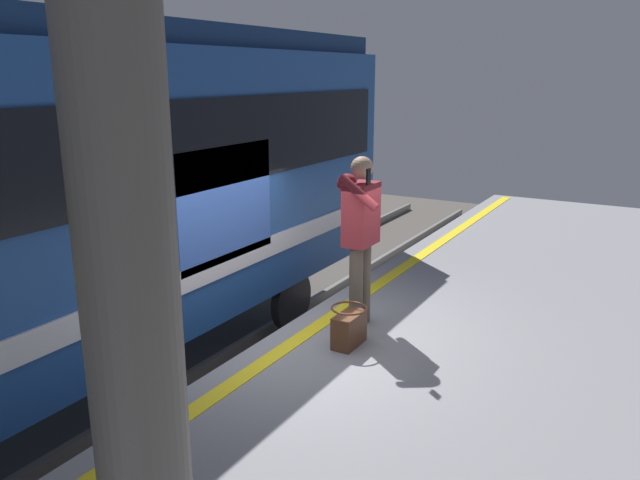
% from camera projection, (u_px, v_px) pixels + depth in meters
% --- Properties ---
extents(ground_plane, '(24.47, 24.47, 0.00)m').
position_uv_depth(ground_plane, '(285.00, 421.00, 6.62)').
color(ground_plane, '#4C4742').
extents(platform, '(16.31, 4.85, 1.09)m').
position_uv_depth(platform, '(522.00, 441.00, 5.31)').
color(platform, gray).
rests_on(platform, ground).
extents(safety_line, '(15.98, 0.16, 0.01)m').
position_uv_depth(safety_line, '(309.00, 332.00, 6.19)').
color(safety_line, yellow).
rests_on(safety_line, platform).
extents(track_rail_near, '(21.20, 0.08, 0.16)m').
position_uv_depth(track_rail_near, '(182.00, 382.00, 7.30)').
color(track_rail_near, slate).
rests_on(track_rail_near, ground).
extents(track_rail_far, '(21.20, 0.08, 0.16)m').
position_uv_depth(track_rail_far, '(97.00, 355.00, 7.99)').
color(track_rail_far, slate).
rests_on(track_rail_far, ground).
extents(passenger, '(0.57, 0.55, 1.72)m').
position_uv_depth(passenger, '(360.00, 228.00, 6.15)').
color(passenger, brown).
rests_on(passenger, platform).
extents(handbag, '(0.39, 0.35, 0.38)m').
position_uv_depth(handbag, '(349.00, 328.00, 5.86)').
color(handbag, '#59331E').
rests_on(handbag, platform).
extents(station_column, '(0.37, 0.37, 3.82)m').
position_uv_depth(station_column, '(125.00, 240.00, 2.27)').
color(station_column, '#59544C').
rests_on(station_column, platform).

